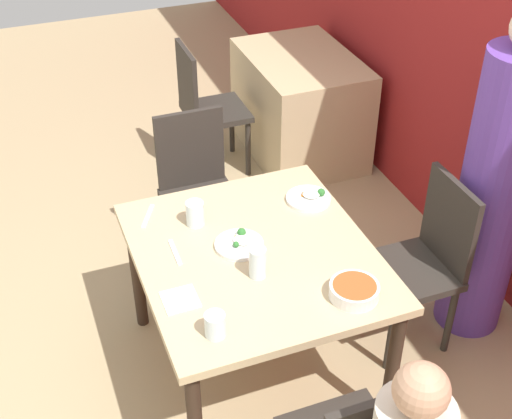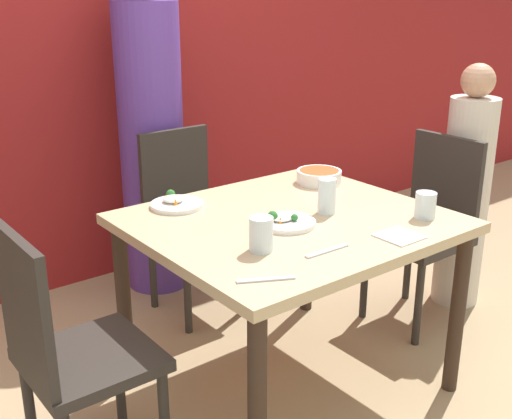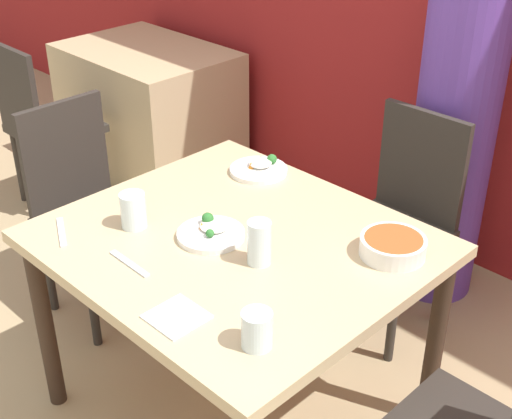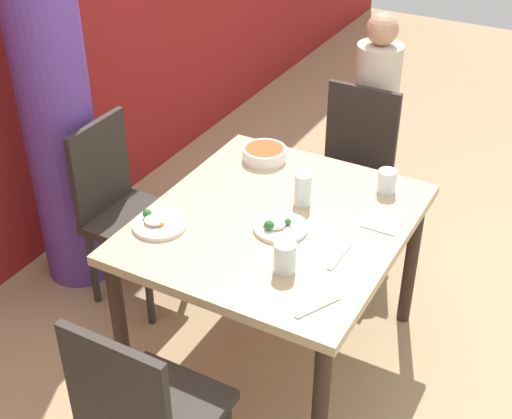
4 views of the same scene
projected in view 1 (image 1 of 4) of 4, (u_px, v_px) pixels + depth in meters
ground_plane at (255, 367)px, 3.51m from camera, size 10.00×10.00×0.00m
dining_table at (255, 267)px, 3.13m from camera, size 1.13×1.00×0.73m
chair_adult_spot at (423, 259)px, 3.41m from camera, size 0.40×0.40×0.91m
chair_empty_left at (198, 188)px, 3.90m from camera, size 0.40×0.40×0.91m
person_adult at (494, 195)px, 3.34m from camera, size 0.33×0.33×1.69m
bowl_curry at (354, 291)px, 2.83m from camera, size 0.20×0.20×0.06m
plate_rice_adult at (240, 243)px, 3.10m from camera, size 0.22×0.22×0.06m
plate_rice_child at (309, 197)px, 3.38m from camera, size 0.21×0.21×0.06m
glass_water_tall at (258, 263)px, 2.91m from camera, size 0.07×0.07×0.14m
glass_water_short at (195, 214)px, 3.20m from camera, size 0.08×0.08×0.12m
glass_water_center at (215, 325)px, 2.65m from camera, size 0.08×0.08×0.10m
napkin_folded at (180, 300)px, 2.83m from camera, size 0.14×0.14×0.01m
fork_steel at (175, 252)px, 3.07m from camera, size 0.18×0.02×0.01m
spoon_steel at (148, 216)px, 3.28m from camera, size 0.17×0.10×0.01m
background_table at (300, 106)px, 4.96m from camera, size 0.96×0.69×0.72m
chair_background at (206, 106)px, 4.69m from camera, size 0.40×0.40×0.91m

